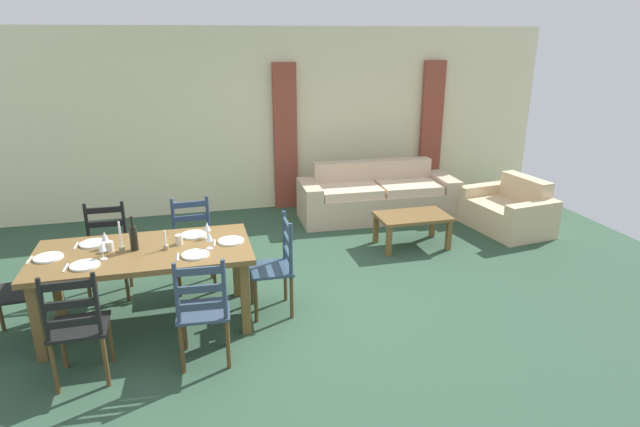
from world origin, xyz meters
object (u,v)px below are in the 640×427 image
Objects in this scene: coffee_cup_secondary at (110,246)px; couch at (376,198)px; wine_glass_near_left at (102,247)px; wine_glass_far_left at (105,237)px; dining_chair_far_right at (193,244)px; wine_bottle at (134,238)px; wine_glass_far_right at (207,227)px; dining_chair_far_left at (107,251)px; dining_table at (144,259)px; coffee_cup_primary at (179,240)px; armchair_upholstered at (510,212)px; dining_chair_near_right at (203,311)px; dining_chair_head_east at (276,265)px; wine_glass_near_right at (209,237)px; coffee_table at (412,220)px; dining_chair_near_left at (78,327)px; dining_chair_head_west at (4,291)px.

couch is at bearing 34.81° from coffee_cup_secondary.
wine_glass_far_left is at bearing 91.93° from wine_glass_near_left.
wine_bottle is (-0.51, -0.71, 0.39)m from dining_chair_far_right.
dining_chair_far_right is 0.71m from wine_glass_far_right.
dining_table is at bearing -60.89° from dining_chair_far_left.
armchair_upholstered is at bearing 17.52° from coffee_cup_primary.
dining_chair_near_right is 1.00× the size of dining_chair_head_east.
wine_glass_near_right is 1.79× the size of coffee_cup_primary.
wine_glass_near_left is 5.33m from armchair_upholstered.
wine_glass_near_right is at bearing 80.41° from dining_chair_near_right.
coffee_table is (3.22, 1.18, -0.51)m from wine_bottle.
dining_chair_far_left reaches higher than coffee_cup_primary.
dining_table is 1.98× the size of dining_chair_near_left.
coffee_table is 0.72× the size of armchair_upholstered.
wine_glass_near_left is 1.79× the size of coffee_cup_secondary.
dining_table is 1.19m from dining_chair_head_west.
dining_chair_head_east is at bearing -147.96° from coffee_table.
wine_glass_near_right is (0.58, -0.12, 0.20)m from dining_table.
wine_glass_far_right is at bearing -162.58° from armchair_upholstered.
wine_glass_near_right and wine_glass_far_right have the same top height.
dining_chair_head_east is at bearing -1.57° from dining_chair_head_west.
dining_chair_near_right is at bearing -152.57° from armchair_upholstered.
wine_bottle is 1.96× the size of wine_glass_near_right.
couch is at bearing 41.67° from wine_glass_far_right.
wine_glass_far_right is at bearing 3.84° from dining_chair_head_west.
wine_bottle reaches higher than couch.
wine_glass_near_left is at bearing -131.24° from dining_chair_far_right.
couch is 1.22m from coffee_table.
wine_glass_far_right reaches higher than couch.
dining_chair_head_west is 4.48m from coffee_table.
dining_table is 6.01× the size of wine_bottle.
dining_chair_near_right is 1.76m from dining_chair_far_left.
coffee_table is 1.61m from armchair_upholstered.
dining_chair_far_left is 5.96× the size of wine_glass_near_right.
wine_glass_far_right is 1.79× the size of coffee_cup_secondary.
dining_chair_near_right is 10.67× the size of coffee_cup_primary.
dining_chair_head_west is at bearing 175.07° from wine_glass_near_right.
wine_bottle is 4.03m from couch.
wine_bottle is (-1.26, 0.05, 0.39)m from dining_chair_head_east.
dining_chair_head_west reaches higher than couch.
dining_chair_far_left is 5.96× the size of wine_glass_far_right.
dining_chair_near_left reaches higher than coffee_table.
dining_table is 2.11× the size of coffee_table.
dining_chair_head_east is 0.73m from wine_glass_near_right.
dining_chair_far_left is at bearing 98.51° from wine_glass_far_left.
dining_chair_head_east is 5.96× the size of wine_glass_far_right.
wine_glass_far_right is at bearing 19.00° from coffee_cup_primary.
dining_chair_head_east is 0.76× the size of armchair_upholstered.
dining_chair_far_left is 1.00× the size of dining_chair_far_right.
coffee_cup_primary is (0.32, 0.06, 0.13)m from dining_table.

